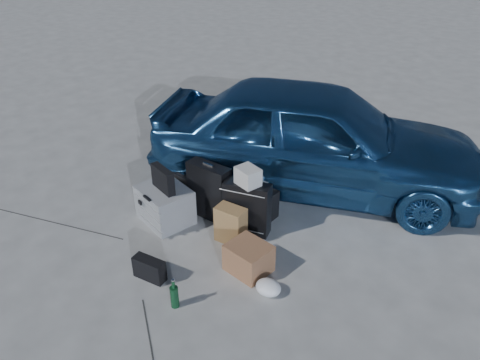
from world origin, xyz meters
name	(u,v)px	position (x,y,z in m)	size (l,w,h in m)	color
ground	(178,252)	(0.00, 0.00, 0.00)	(60.00, 60.00, 0.00)	#AAAAA6
car	(315,137)	(0.42, 2.17, 0.72)	(1.71, 4.24, 1.45)	#2A5F96
pelican_case	(165,205)	(-0.54, 0.35, 0.22)	(0.61, 0.50, 0.44)	#96989B
laptop_bag	(163,179)	(-0.53, 0.35, 0.58)	(0.38, 0.10, 0.29)	black
briefcase	(182,187)	(-0.72, 0.82, 0.19)	(0.48, 0.11, 0.38)	black
suitcase_left	(209,191)	(-0.19, 0.76, 0.35)	(0.54, 0.20, 0.71)	black
suitcase_right	(247,208)	(0.36, 0.79, 0.32)	(0.54, 0.19, 0.64)	black
white_carton	(248,176)	(0.38, 0.78, 0.75)	(0.26, 0.20, 0.20)	beige
duffel_bag	(247,199)	(0.13, 1.11, 0.18)	(0.74, 0.32, 0.37)	black
flat_box_white	(249,184)	(0.14, 1.12, 0.40)	(0.38, 0.28, 0.07)	beige
flat_box_black	(249,179)	(0.14, 1.13, 0.47)	(0.31, 0.22, 0.07)	black
kraft_bag	(231,225)	(0.33, 0.52, 0.22)	(0.33, 0.20, 0.44)	#9F8145
cardboard_box	(249,258)	(0.80, 0.25, 0.16)	(0.42, 0.37, 0.32)	#926240
plastic_bag	(268,287)	(1.16, 0.09, 0.07)	(0.26, 0.22, 0.14)	white
messenger_bag	(149,269)	(0.07, -0.48, 0.12)	(0.34, 0.13, 0.24)	black
green_bottle	(174,294)	(0.55, -0.60, 0.16)	(0.08, 0.08, 0.32)	#0D331A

